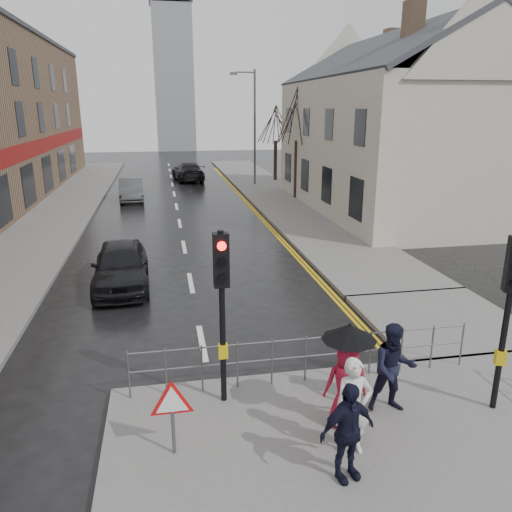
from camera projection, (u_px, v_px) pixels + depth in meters
name	position (u px, v px, depth m)	size (l,w,h in m)	color
ground	(215.00, 413.00, 9.55)	(120.00, 120.00, 0.00)	black
left_pavement	(66.00, 203.00, 30.03)	(4.00, 44.00, 0.14)	#605E5B
right_pavement	(270.00, 191.00, 34.22)	(4.00, 40.00, 0.14)	#605E5B
pavement_bridge_right	(442.00, 320.00, 13.51)	(4.00, 4.20, 0.14)	#605E5B
building_right_cream	(396.00, 123.00, 27.26)	(9.00, 16.40, 10.10)	#B0AB99
church_tower	(174.00, 80.00, 65.60)	(5.00, 5.00, 18.00)	gray
traffic_signal_near_left	(222.00, 288.00, 9.07)	(0.28, 0.27, 3.40)	black
traffic_signal_near_right	(510.00, 293.00, 8.83)	(0.34, 0.33, 3.40)	black
guard_railing_front	(306.00, 349.00, 10.22)	(7.14, 0.04, 1.00)	#595B5E
warning_sign	(172.00, 405.00, 7.98)	(0.80, 0.07, 1.35)	#595B5E
street_lamp	(252.00, 120.00, 35.60)	(1.83, 0.25, 8.00)	#595B5E
tree_near	(297.00, 115.00, 30.12)	(2.40, 2.40, 6.58)	#32261C
tree_far	(276.00, 123.00, 37.95)	(2.40, 2.40, 5.64)	#32261C
pedestrian_a	(353.00, 407.00, 8.05)	(0.61, 0.40, 1.67)	silver
pedestrian_b	(394.00, 368.00, 9.17)	(0.84, 0.66, 1.73)	black
pedestrian_with_umbrella	(347.00, 370.00, 8.68)	(0.96, 0.96, 1.95)	maroon
pedestrian_d	(347.00, 432.00, 7.47)	(0.95, 0.39, 1.61)	black
car_parked	(121.00, 265.00, 16.05)	(1.73, 4.29, 1.46)	black
car_mid	(131.00, 190.00, 31.11)	(1.43, 4.10, 1.35)	#414346
car_far	(188.00, 172.00, 39.44)	(2.02, 4.96, 1.44)	black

